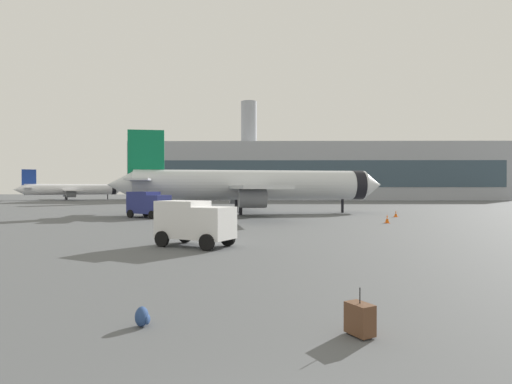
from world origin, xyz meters
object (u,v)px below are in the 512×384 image
Objects in this scene: airplane_taxiing at (72,190)px; traveller_backpack at (142,317)px; rolling_suitcase at (360,319)px; safety_cone_mid at (396,214)px; cargo_van at (194,221)px; airplane_at_gate at (252,185)px; safety_cone_near at (387,219)px; service_truck at (148,203)px.

airplane_taxiing is 114.54m from traveller_backpack.
safety_cone_mid is at bearing 70.93° from rolling_suitcase.
cargo_van is 13.78m from traveller_backpack.
safety_cone_mid is (67.21, -65.86, -2.46)m from airplane_taxiing.
airplane_at_gate is at bearing 160.07° from safety_cone_mid.
airplane_taxiing is (-50.64, 59.85, -0.83)m from airplane_at_gate.
airplane_at_gate is 30.22m from cargo_van.
airplane_at_gate is at bearing 84.85° from cargo_van.
airplane_at_gate is at bearing 94.30° from rolling_suitcase.
airplane_at_gate is 43.88m from traveller_backpack.
airplane_at_gate is at bearing 132.45° from safety_cone_near.
rolling_suitcase is (14.68, -36.66, -1.22)m from service_truck.
airplane_taxiing is 34.06× the size of safety_cone_mid.
safety_cone_near is at bearing 44.93° from cargo_van.
traveller_backpack is (0.92, -13.69, -1.22)m from cargo_van.
safety_cone_mid is 41.93m from traveller_backpack.
cargo_van is at bearing 93.85° from traveller_backpack.
safety_cone_near is at bearing -47.55° from airplane_at_gate.
airplane_taxiing reaches higher than safety_cone_near.
safety_cone_near is (15.77, 15.73, -1.04)m from cargo_van.
cargo_van is at bearing 112.88° from rolling_suitcase.
safety_cone_mid is (16.57, -6.01, -3.29)m from airplane_at_gate.
cargo_van is (8.65, -22.36, -0.16)m from service_truck.
safety_cone_mid is 40.53m from rolling_suitcase.
safety_cone_mid is at bearing 51.25° from cargo_van.
airplane_taxiing reaches higher than rolling_suitcase.
safety_cone_near reaches higher than safety_cone_mid.
service_truck is at bearing -176.62° from safety_cone_mid.
rolling_suitcase reaches higher than safety_cone_mid.
airplane_taxiing reaches higher than cargo_van.
airplane_taxiing is at bearing 130.23° from airplane_at_gate.
safety_cone_near is 0.75× the size of rolling_suitcase.
cargo_van is at bearing -95.15° from airplane_at_gate.
airplane_taxiing is 117.34m from rolling_suitcase.
cargo_van reaches higher than traveller_backpack.
rolling_suitcase is 2.29× the size of traveller_backpack.
safety_cone_near is 1.12× the size of safety_cone_mid.
rolling_suitcase is at bearing -67.12° from cargo_van.
cargo_van reaches higher than safety_cone_near.
airplane_at_gate is 1.42× the size of airplane_taxiing.
safety_cone_near is 8.99m from safety_cone_mid.
cargo_van is 10.05× the size of traveller_backpack.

